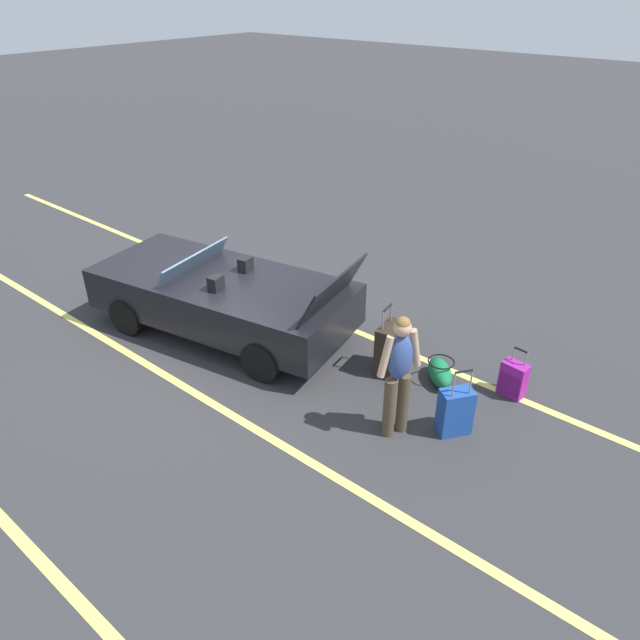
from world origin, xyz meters
name	(u,v)px	position (x,y,z in m)	size (l,w,h in m)	color
ground_plane	(226,329)	(0.00, 0.00, 0.00)	(80.00, 80.00, 0.00)	#333335
lot_line_near	(280,300)	(0.00, -1.29, 0.00)	(18.00, 0.12, 0.01)	#EAE066
lot_line_mid	(154,369)	(0.00, 1.41, 0.00)	(18.00, 0.12, 0.01)	#EAE066
convertible_car	(213,294)	(0.20, 0.04, 0.59)	(4.41, 2.46, 1.51)	black
suitcase_large_black	(390,349)	(-2.66, -0.73, 0.37)	(0.36, 0.52, 1.02)	#2D2319
suitcase_medium_bright	(455,411)	(-4.00, -0.14, 0.31)	(0.43, 0.46, 0.98)	#1E479E
suitcase_small_carryon	(513,379)	(-4.25, -1.31, 0.25)	(0.36, 0.25, 0.71)	#991E8C
duffel_bag	(440,372)	(-3.35, -0.96, 0.16)	(0.65, 0.67, 0.34)	#19723F
traveler_person	(399,370)	(-3.44, 0.33, 0.93)	(0.33, 0.59, 1.65)	#4C3F2D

